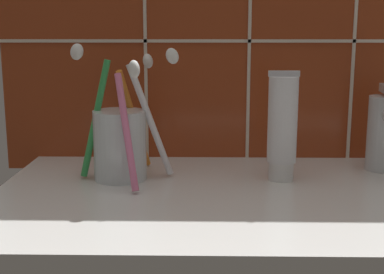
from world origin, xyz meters
TOP-DOWN VIEW (x-y plane):
  - sink_counter at (0.00, 0.00)cm, footprint 64.32×38.81cm
  - toothbrush_cup at (-16.67, 6.08)cm, footprint 14.94×17.16cm
  - toothpaste_tube at (5.18, 6.06)cm, footprint 4.16×3.96cm

SIDE VIEW (x-z plane):
  - sink_counter at x=0.00cm, z-range 0.00..2.00cm
  - toothbrush_cup at x=-16.67cm, z-range -1.87..16.73cm
  - toothpaste_tube at x=5.18cm, z-range 1.94..16.84cm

